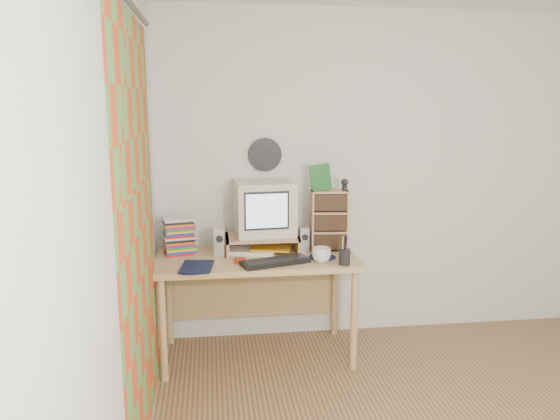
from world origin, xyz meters
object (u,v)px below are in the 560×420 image
object	(u,v)px
desk	(256,272)
dvd_stack	(179,234)
diary	(181,265)
keyboard	(275,262)
crt_monitor	(265,208)
mug	(321,255)
cd_rack	(329,221)

from	to	relation	value
desk	dvd_stack	world-z (taller)	dvd_stack
dvd_stack	diary	size ratio (longest dim) A/B	1.19
keyboard	crt_monitor	bearing A→B (deg)	77.68
mug	cd_rack	bearing A→B (deg)	68.59
crt_monitor	mug	size ratio (longest dim) A/B	3.17
cd_rack	mug	bearing A→B (deg)	-106.80
diary	crt_monitor	bearing A→B (deg)	40.06
crt_monitor	keyboard	world-z (taller)	crt_monitor
desk	keyboard	distance (m)	0.33
crt_monitor	keyboard	size ratio (longest dim) A/B	0.88
mug	desk	bearing A→B (deg)	147.79
mug	diary	size ratio (longest dim) A/B	0.52
keyboard	cd_rack	xyz separation A→B (m)	(0.43, 0.30, 0.21)
keyboard	cd_rack	world-z (taller)	cd_rack
keyboard	mug	bearing A→B (deg)	-16.60
desk	diary	world-z (taller)	diary
crt_monitor	dvd_stack	xyz separation A→B (m)	(-0.61, -0.02, -0.17)
crt_monitor	cd_rack	distance (m)	0.48
desk	dvd_stack	bearing A→B (deg)	173.02
dvd_stack	cd_rack	xyz separation A→B (m)	(1.08, -0.04, 0.08)
dvd_stack	mug	size ratio (longest dim) A/B	2.28
mug	diary	xyz separation A→B (m)	(-0.93, -0.03, -0.03)
crt_monitor	keyboard	distance (m)	0.47
cd_rack	diary	distance (m)	1.12
desk	diary	distance (m)	0.61
dvd_stack	mug	bearing A→B (deg)	-31.75
keyboard	mug	world-z (taller)	mug
desk	crt_monitor	xyz separation A→B (m)	(0.08, 0.09, 0.45)
crt_monitor	mug	bearing A→B (deg)	-50.74
cd_rack	mug	size ratio (longest dim) A/B	3.46
keyboard	mug	size ratio (longest dim) A/B	3.60
cd_rack	mug	distance (m)	0.36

